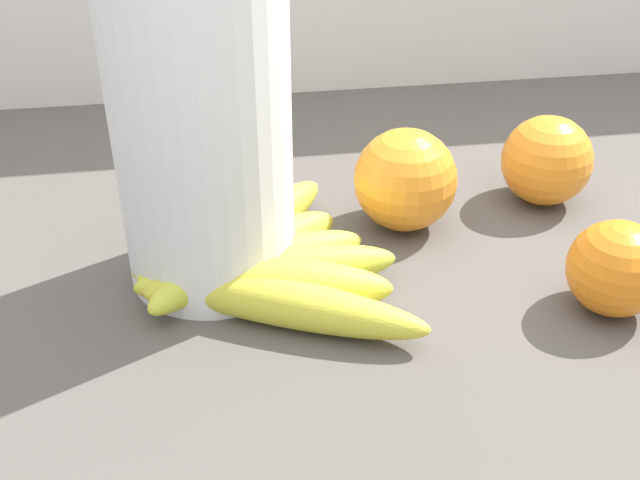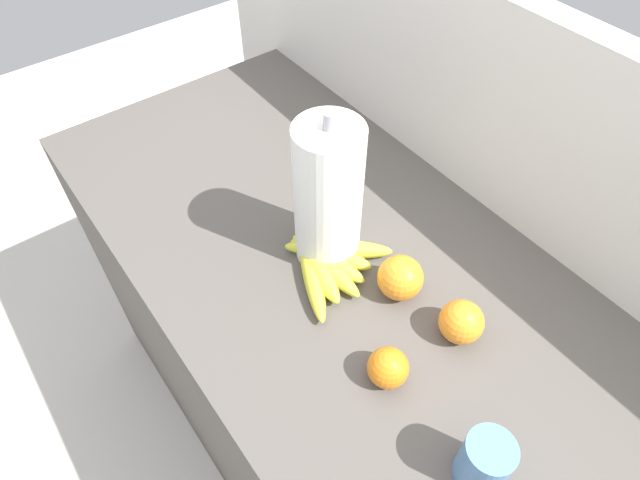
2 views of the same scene
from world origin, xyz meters
name	(u,v)px [view 1 (image 1 of 2)]	position (x,y,z in m)	size (l,w,h in m)	color
wall_back	(433,241)	(0.00, 0.37, 0.65)	(2.35, 0.06, 1.30)	silver
banana_bunch	(258,268)	(-0.26, -0.03, 0.91)	(0.21, 0.23, 0.04)	gold
orange_right	(547,160)	(-0.01, 0.06, 0.93)	(0.08, 0.08, 0.08)	orange
orange_back_left	(616,268)	(-0.02, -0.09, 0.92)	(0.07, 0.07, 0.07)	orange
orange_back_right	(405,180)	(-0.14, 0.04, 0.93)	(0.08, 0.08, 0.08)	orange
paper_towel_roll	(198,86)	(-0.29, 0.00, 1.04)	(0.12, 0.12, 0.32)	white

